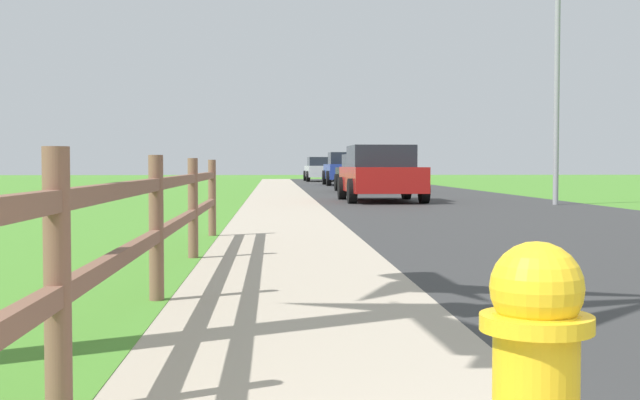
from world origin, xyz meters
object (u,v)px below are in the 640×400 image
Objects in this scene: parked_suv_red at (381,173)px; parked_car_blue at (345,169)px; street_lamp at (561,50)px; parked_car_silver at (322,169)px; parked_car_black at (366,173)px.

parked_car_blue is (0.62, 18.55, 0.03)m from parked_suv_red.
parked_car_blue is 21.38m from street_lamp.
parked_car_blue is 0.65× the size of street_lamp.
parked_suv_red is at bearing -90.02° from parked_car_silver.
street_lamp reaches higher than parked_car_blue.
street_lamp is at bearing -79.88° from parked_car_blue.
parked_suv_red is 18.57m from parked_car_blue.
street_lamp reaches higher than parked_suv_red.
parked_car_black is 10.40m from parked_car_blue.
street_lamp is at bearing -27.58° from parked_suv_red.
parked_car_black is at bearing 86.53° from parked_suv_red.
street_lamp is at bearing -69.76° from parked_car_black.
parked_car_blue is at bearing 100.12° from street_lamp.
street_lamp is (3.84, -10.42, 3.22)m from parked_car_black.
street_lamp reaches higher than parked_car_black.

